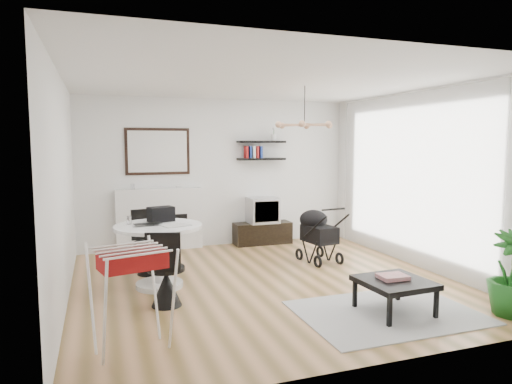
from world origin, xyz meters
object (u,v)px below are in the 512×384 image
object	(u,v)px
dining_table	(159,246)
coffee_table	(395,283)
fireplace	(160,212)
crt_tv	(263,210)
stroller	(317,237)
drying_rack	(132,297)
tv_console	(262,233)

from	to	relation	value
dining_table	coffee_table	distance (m)	2.97
fireplace	crt_tv	distance (m)	1.90
fireplace	stroller	distance (m)	2.82
dining_table	fireplace	bearing A→B (deg)	82.35
coffee_table	crt_tv	bearing A→B (deg)	92.45
crt_tv	dining_table	world-z (taller)	crt_tv
fireplace	stroller	size ratio (longest dim) A/B	2.34
fireplace	drying_rack	bearing A→B (deg)	-100.84
coffee_table	stroller	bearing A→B (deg)	84.35
crt_tv	dining_table	size ratio (longest dim) A/B	0.48
tv_console	crt_tv	xyz separation A→B (m)	(0.00, -0.00, 0.44)
dining_table	drying_rack	world-z (taller)	drying_rack
fireplace	tv_console	xyz separation A→B (m)	(1.90, -0.12, -0.48)
crt_tv	coffee_table	world-z (taller)	crt_tv
fireplace	stroller	world-z (taller)	fireplace
tv_console	stroller	bearing A→B (deg)	-75.19
tv_console	coffee_table	xyz separation A→B (m)	(0.16, -3.83, 0.14)
drying_rack	coffee_table	world-z (taller)	drying_rack
tv_console	coffee_table	distance (m)	3.84
crt_tv	stroller	bearing A→B (deg)	-75.16
crt_tv	drying_rack	bearing A→B (deg)	-124.67
crt_tv	dining_table	distance (m)	2.98
tv_console	drying_rack	xyz separation A→B (m)	(-2.66, -3.84, 0.30)
tv_console	coffee_table	size ratio (longest dim) A/B	1.44
tv_console	dining_table	distance (m)	3.00
crt_tv	coffee_table	bearing A→B (deg)	-87.55
tv_console	drying_rack	distance (m)	4.68
crt_tv	dining_table	xyz separation A→B (m)	(-2.18, -2.02, -0.10)
fireplace	dining_table	size ratio (longest dim) A/B	1.90
tv_console	coffee_table	world-z (taller)	tv_console
fireplace	coffee_table	size ratio (longest dim) A/B	2.86
drying_rack	stroller	distance (m)	3.85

